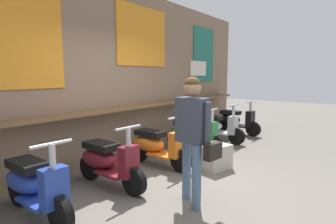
{
  "coord_description": "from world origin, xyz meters",
  "views": [
    {
      "loc": [
        -3.3,
        -2.08,
        1.67
      ],
      "look_at": [
        1.21,
        1.28,
        0.92
      ],
      "focal_mm": 29.72,
      "sensor_mm": 36.0,
      "label": 1
    }
  ],
  "objects_px": {
    "scooter_green": "(192,134)",
    "scooter_black": "(234,120)",
    "shopper_with_handbag": "(193,128)",
    "scooter_orange": "(155,145)",
    "merchandise_crate": "(214,157)",
    "scooter_silver": "(215,126)",
    "scooter_maroon": "(106,161)",
    "scooter_blue": "(33,184)"
  },
  "relations": [
    {
      "from": "scooter_black",
      "to": "scooter_maroon",
      "type": "bearing_deg",
      "value": -86.1
    },
    {
      "from": "scooter_maroon",
      "to": "merchandise_crate",
      "type": "height_order",
      "value": "scooter_maroon"
    },
    {
      "from": "scooter_orange",
      "to": "scooter_silver",
      "type": "relative_size",
      "value": 1.0
    },
    {
      "from": "scooter_green",
      "to": "shopper_with_handbag",
      "type": "bearing_deg",
      "value": -60.18
    },
    {
      "from": "shopper_with_handbag",
      "to": "scooter_silver",
      "type": "bearing_deg",
      "value": 29.89
    },
    {
      "from": "scooter_orange",
      "to": "scooter_blue",
      "type": "bearing_deg",
      "value": -89.2
    },
    {
      "from": "scooter_black",
      "to": "merchandise_crate",
      "type": "xyz_separation_m",
      "value": [
        -3.03,
        -0.95,
        -0.17
      ]
    },
    {
      "from": "scooter_green",
      "to": "scooter_blue",
      "type": "bearing_deg",
      "value": -92.32
    },
    {
      "from": "shopper_with_handbag",
      "to": "scooter_maroon",
      "type": "bearing_deg",
      "value": 108.7
    },
    {
      "from": "scooter_blue",
      "to": "merchandise_crate",
      "type": "bearing_deg",
      "value": 72.96
    },
    {
      "from": "merchandise_crate",
      "to": "scooter_silver",
      "type": "bearing_deg",
      "value": 27.12
    },
    {
      "from": "scooter_green",
      "to": "merchandise_crate",
      "type": "height_order",
      "value": "scooter_green"
    },
    {
      "from": "scooter_maroon",
      "to": "shopper_with_handbag",
      "type": "relative_size",
      "value": 0.85
    },
    {
      "from": "scooter_blue",
      "to": "scooter_maroon",
      "type": "distance_m",
      "value": 1.12
    },
    {
      "from": "scooter_orange",
      "to": "shopper_with_handbag",
      "type": "height_order",
      "value": "shopper_with_handbag"
    },
    {
      "from": "scooter_maroon",
      "to": "scooter_green",
      "type": "bearing_deg",
      "value": 91.25
    },
    {
      "from": "scooter_maroon",
      "to": "scooter_green",
      "type": "height_order",
      "value": "same"
    },
    {
      "from": "scooter_blue",
      "to": "scooter_black",
      "type": "bearing_deg",
      "value": 91.86
    },
    {
      "from": "scooter_blue",
      "to": "scooter_silver",
      "type": "xyz_separation_m",
      "value": [
        4.64,
        0.0,
        0.0
      ]
    },
    {
      "from": "scooter_blue",
      "to": "shopper_with_handbag",
      "type": "xyz_separation_m",
      "value": [
        1.39,
        -1.35,
        0.61
      ]
    },
    {
      "from": "scooter_black",
      "to": "merchandise_crate",
      "type": "height_order",
      "value": "scooter_black"
    },
    {
      "from": "scooter_maroon",
      "to": "shopper_with_handbag",
      "type": "bearing_deg",
      "value": 12.61
    },
    {
      "from": "scooter_black",
      "to": "shopper_with_handbag",
      "type": "height_order",
      "value": "shopper_with_handbag"
    },
    {
      "from": "merchandise_crate",
      "to": "shopper_with_handbag",
      "type": "bearing_deg",
      "value": -164.07
    },
    {
      "from": "scooter_blue",
      "to": "scooter_black",
      "type": "height_order",
      "value": "same"
    },
    {
      "from": "merchandise_crate",
      "to": "scooter_green",
      "type": "bearing_deg",
      "value": 51.49
    },
    {
      "from": "scooter_silver",
      "to": "shopper_with_handbag",
      "type": "bearing_deg",
      "value": -67.21
    },
    {
      "from": "scooter_green",
      "to": "scooter_black",
      "type": "relative_size",
      "value": 1.0
    },
    {
      "from": "scooter_orange",
      "to": "scooter_green",
      "type": "xyz_separation_m",
      "value": [
        1.26,
        -0.0,
        0.0
      ]
    },
    {
      "from": "scooter_blue",
      "to": "shopper_with_handbag",
      "type": "height_order",
      "value": "shopper_with_handbag"
    },
    {
      "from": "scooter_orange",
      "to": "merchandise_crate",
      "type": "distance_m",
      "value": 1.09
    },
    {
      "from": "scooter_orange",
      "to": "merchandise_crate",
      "type": "xyz_separation_m",
      "value": [
        0.5,
        -0.95,
        -0.17
      ]
    },
    {
      "from": "scooter_maroon",
      "to": "scooter_blue",
      "type": "bearing_deg",
      "value": -88.74
    },
    {
      "from": "scooter_orange",
      "to": "scooter_black",
      "type": "xyz_separation_m",
      "value": [
        3.53,
        -0.0,
        0.0
      ]
    },
    {
      "from": "scooter_blue",
      "to": "scooter_green",
      "type": "bearing_deg",
      "value": 91.86
    },
    {
      "from": "scooter_black",
      "to": "merchandise_crate",
      "type": "relative_size",
      "value": 2.7
    },
    {
      "from": "scooter_orange",
      "to": "scooter_black",
      "type": "relative_size",
      "value": 1.0
    },
    {
      "from": "scooter_orange",
      "to": "merchandise_crate",
      "type": "relative_size",
      "value": 2.69
    },
    {
      "from": "scooter_green",
      "to": "scooter_silver",
      "type": "height_order",
      "value": "same"
    },
    {
      "from": "scooter_black",
      "to": "shopper_with_handbag",
      "type": "relative_size",
      "value": 0.85
    },
    {
      "from": "scooter_maroon",
      "to": "shopper_with_handbag",
      "type": "height_order",
      "value": "shopper_with_handbag"
    },
    {
      "from": "scooter_green",
      "to": "merchandise_crate",
      "type": "bearing_deg",
      "value": -40.82
    }
  ]
}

